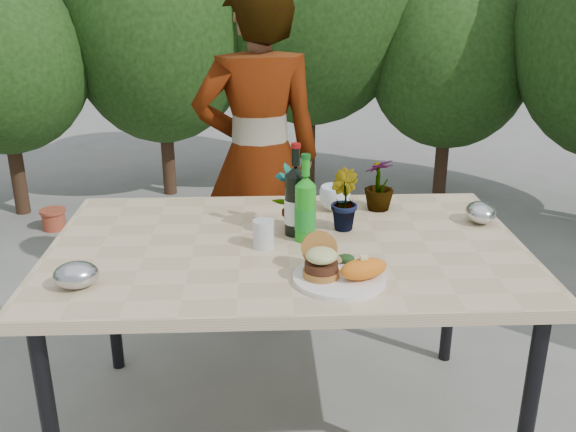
{
  "coord_description": "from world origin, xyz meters",
  "views": [
    {
      "loc": [
        -0.08,
        -2.0,
        1.61
      ],
      "look_at": [
        0.0,
        -0.08,
        0.88
      ],
      "focal_mm": 40.0,
      "sensor_mm": 36.0,
      "label": 1
    }
  ],
  "objects_px": {
    "patio_table": "(287,259)",
    "dinner_plate": "(339,278)",
    "wine_bottle": "(296,202)",
    "person": "(259,160)"
  },
  "relations": [
    {
      "from": "patio_table",
      "to": "dinner_plate",
      "type": "xyz_separation_m",
      "value": [
        0.14,
        -0.29,
        0.06
      ]
    },
    {
      "from": "patio_table",
      "to": "dinner_plate",
      "type": "bearing_deg",
      "value": -63.17
    },
    {
      "from": "patio_table",
      "to": "wine_bottle",
      "type": "xyz_separation_m",
      "value": [
        0.03,
        0.08,
        0.18
      ]
    },
    {
      "from": "patio_table",
      "to": "person",
      "type": "xyz_separation_m",
      "value": [
        -0.1,
        0.85,
        0.12
      ]
    },
    {
      "from": "dinner_plate",
      "to": "person",
      "type": "xyz_separation_m",
      "value": [
        -0.24,
        1.13,
        0.05
      ]
    },
    {
      "from": "patio_table",
      "to": "wine_bottle",
      "type": "height_order",
      "value": "wine_bottle"
    },
    {
      "from": "person",
      "to": "patio_table",
      "type": "bearing_deg",
      "value": 87.77
    },
    {
      "from": "patio_table",
      "to": "wine_bottle",
      "type": "distance_m",
      "value": 0.2
    },
    {
      "from": "dinner_plate",
      "to": "wine_bottle",
      "type": "bearing_deg",
      "value": 106.77
    },
    {
      "from": "wine_bottle",
      "to": "person",
      "type": "distance_m",
      "value": 0.77
    }
  ]
}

